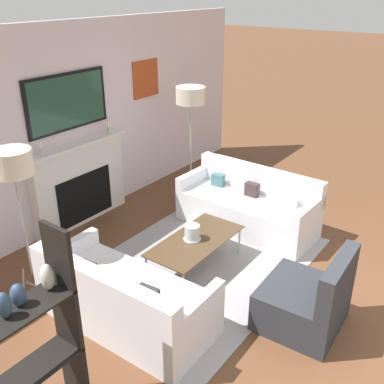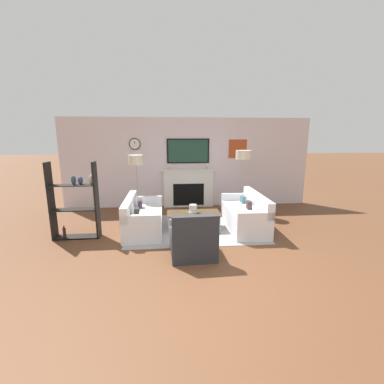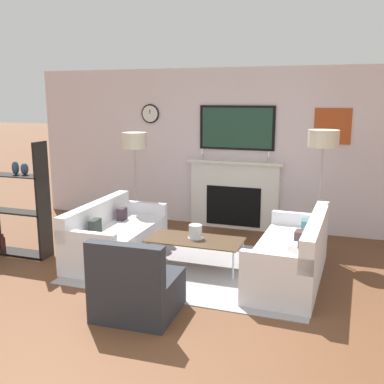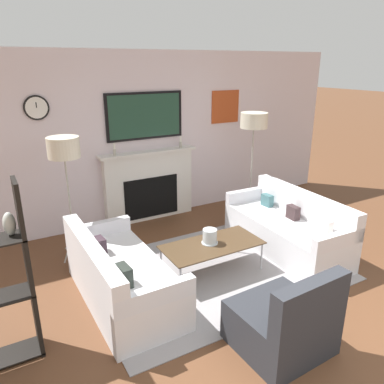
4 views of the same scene
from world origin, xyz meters
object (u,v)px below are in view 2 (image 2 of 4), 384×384
(couch_right, at_px, (246,215))
(floor_lamp_left, at_px, (136,161))
(coffee_table, at_px, (194,214))
(shelf_unit, at_px, (75,202))
(armchair, at_px, (193,242))
(hurricane_candle, at_px, (193,209))
(couch_left, at_px, (142,218))
(floor_lamp_right, at_px, (243,156))

(couch_right, distance_m, floor_lamp_left, 3.15)
(couch_right, relative_size, coffee_table, 1.54)
(couch_right, xyz_separation_m, shelf_unit, (-3.79, -0.34, 0.51))
(armchair, relative_size, hurricane_candle, 4.16)
(couch_left, bearing_deg, shelf_unit, -165.81)
(coffee_table, height_order, hurricane_candle, hurricane_candle)
(coffee_table, bearing_deg, couch_right, 0.35)
(couch_left, xyz_separation_m, hurricane_candle, (1.18, 0.03, 0.19))
(floor_lamp_left, xyz_separation_m, floor_lamp_right, (2.90, 0.00, 0.12))
(couch_left, height_order, floor_lamp_left, floor_lamp_left)
(floor_lamp_right, relative_size, shelf_unit, 1.09)
(couch_right, relative_size, hurricane_candle, 9.34)
(couch_right, xyz_separation_m, floor_lamp_left, (-2.67, 1.15, 1.22))
(hurricane_candle, relative_size, floor_lamp_right, 0.11)
(armchair, relative_size, floor_lamp_left, 0.51)
(couch_left, bearing_deg, couch_right, -0.01)
(armchair, distance_m, floor_lamp_right, 3.35)
(armchair, height_order, hurricane_candle, armchair)
(floor_lamp_left, bearing_deg, couch_left, -78.75)
(coffee_table, bearing_deg, shelf_unit, -172.55)
(floor_lamp_right, bearing_deg, coffee_table, -142.08)
(couch_left, distance_m, armchair, 1.79)
(couch_right, distance_m, armchair, 2.02)
(couch_left, relative_size, hurricane_candle, 8.66)
(armchair, bearing_deg, floor_lamp_left, 116.07)
(couch_right, relative_size, floor_lamp_left, 1.14)
(floor_lamp_right, bearing_deg, couch_left, -156.78)
(coffee_table, distance_m, hurricane_candle, 0.11)
(coffee_table, xyz_separation_m, hurricane_candle, (-0.01, 0.04, 0.10))
(couch_right, distance_m, shelf_unit, 3.84)
(coffee_table, relative_size, shelf_unit, 0.76)
(couch_right, height_order, armchair, armchair)
(hurricane_candle, height_order, floor_lamp_left, floor_lamp_left)
(coffee_table, distance_m, floor_lamp_right, 2.26)
(couch_right, bearing_deg, armchair, -133.96)
(couch_left, xyz_separation_m, coffee_table, (1.19, -0.01, 0.09))
(couch_left, distance_m, coffee_table, 1.19)
(armchair, xyz_separation_m, shelf_unit, (-2.39, 1.11, 0.53))
(couch_left, xyz_separation_m, floor_lamp_right, (2.67, 1.15, 1.35))
(floor_lamp_right, height_order, shelf_unit, floor_lamp_right)
(couch_right, height_order, coffee_table, couch_right)
(floor_lamp_right, bearing_deg, armchair, -122.05)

